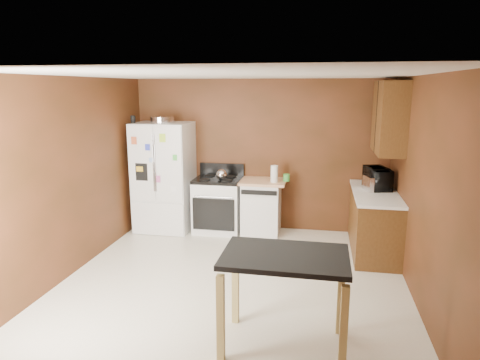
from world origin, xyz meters
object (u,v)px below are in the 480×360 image
(island, at_px, (285,270))
(dishwasher, at_px, (261,206))
(kettle, at_px, (221,175))
(toaster, at_px, (372,183))
(pen_cup, at_px, (133,119))
(green_canister, at_px, (286,178))
(paper_towel, at_px, (274,174))
(refrigerator, at_px, (164,177))
(gas_range, at_px, (218,204))
(microwave, at_px, (377,179))
(roasting_pan, at_px, (162,120))

(island, bearing_deg, dishwasher, 101.68)
(kettle, distance_m, toaster, 2.32)
(kettle, distance_m, dishwasher, 0.84)
(pen_cup, relative_size, dishwasher, 0.13)
(pen_cup, bearing_deg, kettle, 2.60)
(kettle, height_order, green_canister, kettle)
(paper_towel, bearing_deg, dishwasher, 157.04)
(kettle, relative_size, toaster, 0.62)
(paper_towel, relative_size, refrigerator, 0.15)
(pen_cup, height_order, gas_range, pen_cup)
(kettle, height_order, microwave, microwave)
(island, bearing_deg, roasting_pan, 126.86)
(microwave, bearing_deg, green_canister, 61.29)
(gas_range, bearing_deg, kettle, -53.63)
(microwave, relative_size, island, 0.45)
(roasting_pan, relative_size, microwave, 0.77)
(roasting_pan, relative_size, refrigerator, 0.22)
(pen_cup, relative_size, paper_towel, 0.44)
(green_canister, xyz_separation_m, refrigerator, (-2.03, -0.10, -0.05))
(gas_range, xyz_separation_m, island, (1.36, -3.08, 0.30))
(roasting_pan, xyz_separation_m, green_canister, (2.03, 0.09, -0.90))
(refrigerator, xyz_separation_m, gas_range, (0.91, 0.06, -0.44))
(kettle, height_order, island, kettle)
(pen_cup, height_order, refrigerator, pen_cup)
(green_canister, relative_size, dishwasher, 0.13)
(paper_towel, xyz_separation_m, dishwasher, (-0.21, 0.09, -0.57))
(microwave, bearing_deg, pen_cup, 73.02)
(kettle, bearing_deg, paper_towel, 3.49)
(refrigerator, relative_size, gas_range, 1.64)
(kettle, xyz_separation_m, toaster, (2.30, -0.29, 0.02))
(pen_cup, relative_size, microwave, 0.23)
(toaster, relative_size, microwave, 0.56)
(pen_cup, height_order, island, pen_cup)
(microwave, height_order, gas_range, microwave)
(refrigerator, bearing_deg, green_canister, 2.87)
(roasting_pan, bearing_deg, dishwasher, 2.60)
(green_canister, xyz_separation_m, gas_range, (-1.12, -0.04, -0.49))
(gas_range, height_order, dishwasher, gas_range)
(pen_cup, distance_m, dishwasher, 2.51)
(dishwasher, distance_m, island, 3.18)
(green_canister, distance_m, gas_range, 1.22)
(microwave, distance_m, island, 3.03)
(refrigerator, bearing_deg, pen_cup, -164.67)
(island, bearing_deg, gas_range, 113.85)
(roasting_pan, relative_size, toaster, 1.38)
(kettle, height_order, refrigerator, refrigerator)
(microwave, height_order, refrigerator, refrigerator)
(refrigerator, bearing_deg, kettle, -3.23)
(toaster, bearing_deg, gas_range, 153.79)
(green_canister, bearing_deg, roasting_pan, -177.44)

